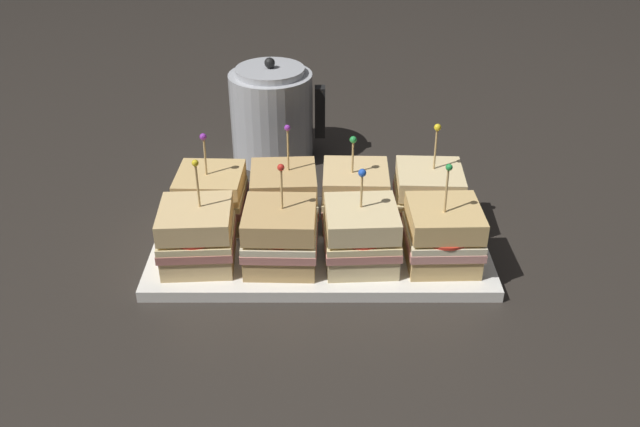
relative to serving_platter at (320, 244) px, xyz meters
The scene contains 11 objects.
ground_plane 0.01m from the serving_platter, ahead, with size 6.00×6.00×0.00m, color #2D2823.
serving_platter is the anchor object (origin of this frame).
sandwich_front_far_left 0.20m from the serving_platter, 162.05° to the right, with size 0.11×0.11×0.17m.
sandwich_front_center_left 0.10m from the serving_platter, 133.75° to the right, with size 0.11×0.11×0.16m.
sandwich_front_center_right 0.10m from the serving_platter, 44.51° to the right, with size 0.11×0.11×0.15m.
sandwich_front_far_right 0.20m from the serving_platter, 17.62° to the right, with size 0.11×0.11×0.17m.
sandwich_back_far_left 0.19m from the serving_platter, 161.86° to the left, with size 0.11×0.11×0.16m.
sandwich_back_center_left 0.10m from the serving_platter, 136.48° to the left, with size 0.11×0.11×0.17m.
sandwich_back_center_right 0.10m from the serving_platter, 46.03° to the left, with size 0.11×0.11×0.15m.
sandwich_back_far_right 0.19m from the serving_platter, 18.57° to the left, with size 0.11×0.11×0.17m.
kettle_steel 0.36m from the serving_platter, 105.54° to the left, with size 0.18×0.16×0.20m.
Camera 1 is at (0.00, -0.89, 0.61)m, focal length 38.00 mm.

